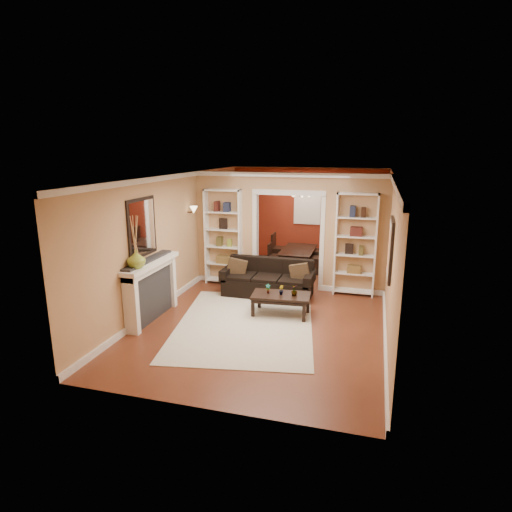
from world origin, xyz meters
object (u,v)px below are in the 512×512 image
(dining_table, at_px, (299,259))
(fireplace, at_px, (153,290))
(sofa, at_px, (268,278))
(coffee_table, at_px, (281,305))
(bookshelf_right, at_px, (355,245))
(bookshelf_left, at_px, (224,237))

(dining_table, bearing_deg, fireplace, 154.23)
(sofa, bearing_deg, dining_table, 83.00)
(coffee_table, distance_m, fireplace, 2.51)
(bookshelf_right, height_order, dining_table, bookshelf_right)
(coffee_table, bearing_deg, bookshelf_right, 46.79)
(bookshelf_left, distance_m, fireplace, 2.65)
(coffee_table, relative_size, bookshelf_left, 0.49)
(coffee_table, xyz_separation_m, fireplace, (-2.33, -0.86, 0.37))
(dining_table, bearing_deg, coffee_table, -175.86)
(sofa, height_order, bookshelf_left, bookshelf_left)
(sofa, bearing_deg, bookshelf_left, 155.13)
(coffee_table, bearing_deg, sofa, 111.34)
(fireplace, xyz_separation_m, dining_table, (2.08, 4.31, -0.31))
(dining_table, bearing_deg, sofa, 173.00)
(coffee_table, bearing_deg, dining_table, 89.08)
(bookshelf_left, bearing_deg, dining_table, 49.13)
(fireplace, distance_m, dining_table, 4.80)
(fireplace, bearing_deg, dining_table, 64.23)
(bookshelf_right, relative_size, fireplace, 1.35)
(coffee_table, height_order, fireplace, fireplace)
(coffee_table, relative_size, fireplace, 0.67)
(bookshelf_right, bearing_deg, coffee_table, -128.15)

